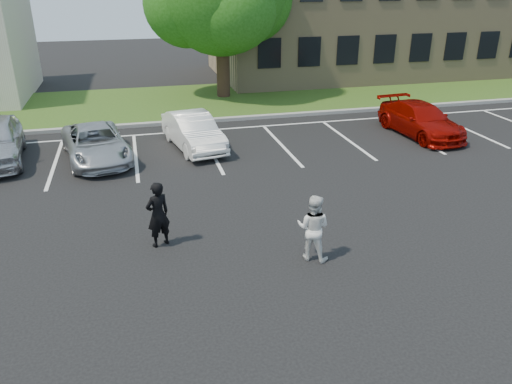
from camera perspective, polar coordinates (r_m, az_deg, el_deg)
ground_plane at (r=11.97m, az=1.18°, el=-7.36°), size 90.00×90.00×0.00m
curb at (r=22.88m, az=-6.84°, el=8.05°), size 40.00×0.30×0.15m
grass_strip at (r=26.74m, az=-8.04°, el=10.19°), size 44.00×8.00×0.08m
stall_lines at (r=20.24m, az=-1.69°, el=5.94°), size 34.00×5.36×0.01m
office_building at (r=36.06m, az=14.37°, el=19.80°), size 22.40×10.40×8.30m
man_black_suit at (r=12.28m, az=-11.14°, el=-2.55°), size 0.72×0.62×1.67m
man_white_shirt at (r=11.59m, az=6.55°, el=-4.07°), size 0.99×0.95×1.61m
car_silver_minivan at (r=18.76m, az=-17.83°, el=5.28°), size 2.80×4.69×1.22m
car_white_sedan at (r=19.28m, az=-7.18°, el=6.90°), size 2.15×4.23×1.33m
car_red_compact at (r=21.84m, az=18.29°, el=7.84°), size 2.17×4.61×1.30m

